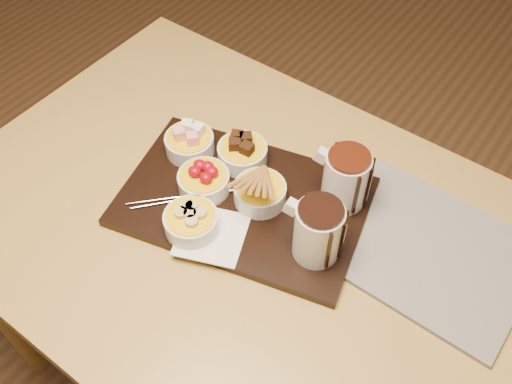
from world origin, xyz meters
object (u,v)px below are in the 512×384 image
Objects in this scene: serving_board at (243,201)px; pitcher_dark_chocolate at (318,232)px; bowl_strawberries at (204,182)px; pitcher_milk_chocolate at (345,180)px; newspaper at (428,250)px; dining_table at (255,256)px.

serving_board is 3.99× the size of pitcher_dark_chocolate.
bowl_strawberries is at bearing -176.42° from serving_board.
pitcher_milk_chocolate reaches higher than bowl_strawberries.
pitcher_milk_chocolate is at bearing 85.60° from pitcher_dark_chocolate.
pitcher_milk_chocolate is (-0.02, 0.13, 0.00)m from pitcher_dark_chocolate.
pitcher_milk_chocolate is at bearing -179.32° from newspaper.
serving_board is at bearing -161.11° from newspaper.
pitcher_milk_chocolate reaches higher than newspaper.
pitcher_dark_chocolate and pitcher_milk_chocolate have the same top height.
dining_table is at bearing -152.95° from newspaper.
serving_board is 0.08m from bowl_strawberries.
serving_board is 4.60× the size of bowl_strawberries.
bowl_strawberries is 0.25m from pitcher_dark_chocolate.
dining_table is 10.41× the size of pitcher_dark_chocolate.
pitcher_milk_chocolate is 0.33× the size of newspaper.
dining_table is at bearing -46.29° from serving_board.
serving_board is at bearing 160.02° from pitcher_dark_chocolate.
bowl_strawberries reaches higher than newspaper.
pitcher_dark_chocolate reaches higher than bowl_strawberries.
pitcher_milk_chocolate is (0.15, 0.11, 0.07)m from serving_board.
pitcher_dark_chocolate is (0.17, -0.02, 0.07)m from serving_board.
bowl_strawberries is at bearing -161.22° from newspaper.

